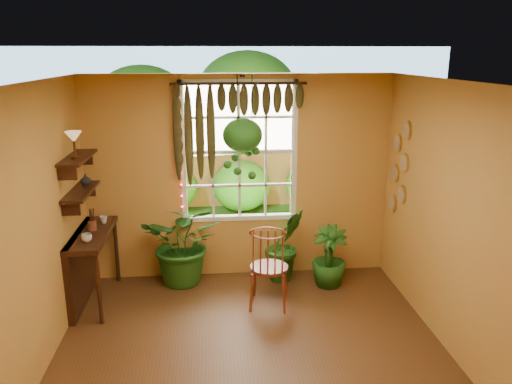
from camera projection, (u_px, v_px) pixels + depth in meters
floor at (255, 372)px, 4.77m from camera, size 4.50×4.50×0.00m
ceiling at (255, 84)px, 4.04m from camera, size 4.50×4.50×0.00m
wall_back at (239, 178)px, 6.56m from camera, size 4.00×0.00×4.00m
wall_left at (20, 248)px, 4.23m from camera, size 0.00×4.50×4.50m
wall_right at (471, 233)px, 4.58m from camera, size 0.00×4.50×4.50m
window at (239, 152)px, 6.50m from camera, size 1.52×0.10×1.86m
valance_vine at (232, 108)px, 6.22m from camera, size 1.70×0.12×1.10m
string_lights at (180, 150)px, 6.33m from camera, size 0.03×0.03×1.54m
wall_plates at (399, 168)px, 6.24m from camera, size 0.04×0.32×1.10m
counter_ledge at (85, 260)px, 5.99m from camera, size 0.40×1.20×0.90m
shelf_lower at (81, 192)px, 5.76m from camera, size 0.25×0.90×0.04m
shelf_upper at (78, 158)px, 5.65m from camera, size 0.25×0.90×0.04m
backyard at (238, 131)px, 11.04m from camera, size 14.00×10.00×12.00m
windsor_chair at (269, 279)px, 5.94m from camera, size 0.54×0.56×1.23m
potted_plant_left at (184, 242)px, 6.50m from camera, size 1.15×1.05×1.13m
potted_plant_mid at (285, 245)px, 6.61m from camera, size 0.66×0.60×0.98m
potted_plant_right at (329, 257)px, 6.45m from camera, size 0.50×0.50×0.80m
hanging_basket at (243, 138)px, 6.21m from camera, size 0.50×0.50×1.30m
cup_a at (87, 238)px, 5.59m from camera, size 0.13×0.13×0.09m
cup_b at (103, 220)px, 6.20m from camera, size 0.13×0.13×0.09m
brush_jar at (92, 220)px, 5.93m from camera, size 0.09×0.09×0.35m
shelf_vase at (86, 179)px, 5.96m from camera, size 0.15×0.15×0.14m
tiffany_lamp at (74, 139)px, 5.45m from camera, size 0.18×0.18×0.30m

